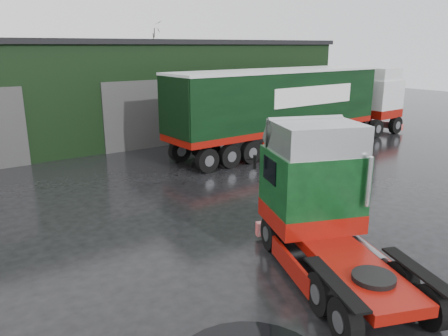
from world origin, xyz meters
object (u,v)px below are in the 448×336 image
Objects in this scene: warehouse at (99,88)px; hero_tractor at (342,211)px; wash_bucket at (350,225)px; lorry_right at (278,111)px; tree_back_b at (144,69)px.

hero_tractor is at bearing -95.11° from warehouse.
hero_tractor is 17.86× the size of wash_bucket.
warehouse is at bearing 105.88° from hero_tractor.
tree_back_b is (1.49, 21.00, 1.40)m from lorry_right.
tree_back_b is at bearing 77.03° from wash_bucket.
lorry_right is (8.56, 12.00, 0.37)m from hero_tractor.
tree_back_b reaches higher than wash_bucket.
warehouse is 23.12m from hero_tractor.
hero_tractor is 34.54m from tree_back_b.
hero_tractor is 0.85× the size of tree_back_b.
wash_bucket is at bearing -102.97° from tree_back_b.
warehouse is 1.81× the size of lorry_right.
warehouse reaches higher than hero_tractor.
hero_tractor is 3.98m from wash_bucket.
lorry_right is (6.51, -11.00, -0.81)m from warehouse.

